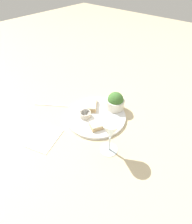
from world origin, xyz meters
TOP-DOWN VIEW (x-y plane):
  - ground_plane at (0.00, 0.00)m, footprint 4.00×4.00m
  - dinner_plate at (0.00, 0.00)m, footprint 0.30×0.30m
  - salad_bowl at (0.11, -0.04)m, footprint 0.10×0.10m
  - sauce_ramekin at (-0.04, 0.03)m, footprint 0.06×0.06m
  - cheese_toast_near at (0.03, 0.06)m, footprint 0.11×0.10m
  - cheese_toast_far at (-0.05, -0.06)m, footprint 0.10×0.09m
  - wine_glass at (-0.12, -0.17)m, footprint 0.08×0.08m
  - napkin at (-0.25, 0.08)m, footprint 0.17×0.15m
  - fork at (-0.09, 0.24)m, footprint 0.12×0.16m

SIDE VIEW (x-z plane):
  - ground_plane at x=0.00m, z-range 0.00..0.00m
  - fork at x=-0.09m, z-range 0.00..0.01m
  - napkin at x=-0.25m, z-range 0.00..0.01m
  - dinner_plate at x=0.00m, z-range 0.00..0.01m
  - cheese_toast_near at x=0.03m, z-range 0.01..0.04m
  - cheese_toast_far at x=-0.05m, z-range 0.01..0.04m
  - sauce_ramekin at x=-0.04m, z-range 0.02..0.04m
  - salad_bowl at x=0.11m, z-range 0.01..0.10m
  - wine_glass at x=-0.12m, z-range 0.03..0.20m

